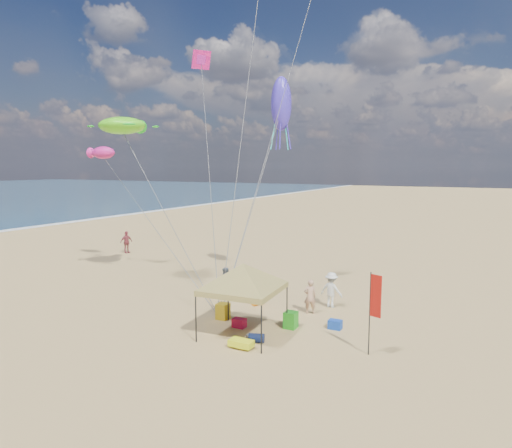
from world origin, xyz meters
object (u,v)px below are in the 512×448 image
Objects in this scene: canopy_tent at (243,266)px; person_near_c at (331,290)px; person_near_a at (310,296)px; person_near_b at (226,284)px; chair_yellow at (223,311)px; cooler_blue at (335,324)px; person_far_a at (126,242)px; chair_green at (291,320)px; feather_flag at (374,301)px; beach_cart at (241,343)px; cooler_red at (239,323)px.

canopy_tent is 3.22× the size of person_near_c.
person_near_a is 0.96× the size of person_near_b.
person_near_b reaches higher than chair_yellow.
cooler_blue is 0.32× the size of person_near_c.
person_near_c is 0.99× the size of person_far_a.
person_near_a is 1.45m from person_near_c.
person_far_a is (-19.63, 8.54, 0.67)m from cooler_blue.
canopy_tent is at bearing 76.50° from person_near_c.
chair_yellow is (-3.12, -0.34, 0.00)m from chair_green.
person_far_a is (-21.67, 10.55, -1.17)m from feather_flag.
feather_flag reaches higher than chair_yellow.
chair_green is 0.41× the size of person_near_c.
feather_flag is 5.10m from beach_cart.
canopy_tent is 19.99m from person_far_a.
chair_yellow is at bearing -106.56° from person_far_a.
chair_green is at bearing 6.22° from chair_yellow.
canopy_tent is 1.81× the size of feather_flag.
cooler_red is at bearing -154.95° from cooler_blue.
beach_cart is 0.53× the size of person_near_c.
cooler_blue is 0.31× the size of person_far_a.
person_far_a is at bearing 146.96° from chair_yellow.
person_near_c is (1.35, 6.36, 0.65)m from beach_cart.
canopy_tent reaches higher than beach_cart.
chair_green is (1.35, 1.65, -2.48)m from canopy_tent.
person_near_b is at bearing 126.50° from beach_cart.
person_near_c is at bearing -1.14° from person_near_b.
chair_green is at bearing 87.63° from person_near_c.
canopy_tent is 10.17× the size of cooler_red.
beach_cart is (-2.45, -3.60, 0.01)m from cooler_blue.
canopy_tent is 7.85× the size of chair_green.
feather_flag reaches higher than beach_cart.
beach_cart is at bearing -160.55° from feather_flag.
cooler_blue is 3.05m from person_near_c.
cooler_blue is at bearing 55.74° from beach_cart.
feather_flag is 5.62× the size of cooler_blue.
cooler_blue is 0.33× the size of person_near_b.
chair_yellow is at bearing 153.34° from cooler_red.
chair_green reaches higher than cooler_red.
cooler_red is 0.31× the size of person_far_a.
canopy_tent is at bearing 36.10° from person_near_a.
canopy_tent is 3.19× the size of person_far_a.
person_far_a reaches higher than chair_green.
person_far_a is at bearing 152.60° from chair_green.
person_near_b is at bearing 129.07° from cooler_red.
cooler_red is 19.01m from person_far_a.
person_near_b is (-1.40, 2.58, 0.48)m from chair_yellow.
person_near_b reaches higher than person_near_a.
cooler_red is 0.60× the size of beach_cart.
person_far_a is (-13.43, 7.07, 0.03)m from person_near_b.
feather_flag is 1.91× the size of person_near_a.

